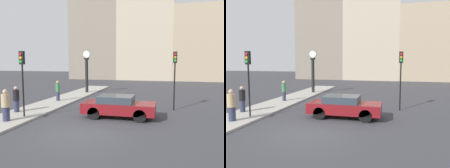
{
  "view_description": "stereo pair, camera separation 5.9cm",
  "coord_description": "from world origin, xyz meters",
  "views": [
    {
      "loc": [
        3.7,
        -9.14,
        3.28
      ],
      "look_at": [
        -0.12,
        6.12,
        1.68
      ],
      "focal_mm": 35.0,
      "sensor_mm": 36.0,
      "label": 1
    },
    {
      "loc": [
        3.76,
        -9.13,
        3.28
      ],
      "look_at": [
        -0.12,
        6.12,
        1.68
      ],
      "focal_mm": 35.0,
      "sensor_mm": 36.0,
      "label": 2
    }
  ],
  "objects": [
    {
      "name": "ground_plane",
      "position": [
        0.0,
        0.0,
        0.0
      ],
      "size": [
        120.0,
        120.0,
        0.0
      ],
      "primitive_type": "plane",
      "color": "#38383D"
    },
    {
      "name": "sidewalk_corner",
      "position": [
        -4.86,
        8.09,
        0.06
      ],
      "size": [
        2.66,
        20.18,
        0.12
      ],
      "primitive_type": "cube",
      "color": "#A39E93",
      "rests_on": "ground_plane"
    },
    {
      "name": "building_row",
      "position": [
        -0.74,
        31.63,
        7.41
      ],
      "size": [
        28.7,
        5.0,
        16.21
      ],
      "color": "gray",
      "rests_on": "ground_plane"
    },
    {
      "name": "sedan_car",
      "position": [
        1.0,
        3.2,
        0.69
      ],
      "size": [
        4.23,
        1.74,
        1.31
      ],
      "color": "maroon",
      "rests_on": "ground_plane"
    },
    {
      "name": "traffic_light_near",
      "position": [
        -4.31,
        1.73,
        2.82
      ],
      "size": [
        0.26,
        0.24,
        3.78
      ],
      "color": "black",
      "rests_on": "sidewalk_corner"
    },
    {
      "name": "traffic_light_far",
      "position": [
        4.24,
        6.06,
        2.83
      ],
      "size": [
        0.26,
        0.24,
        3.96
      ],
      "color": "black",
      "rests_on": "ground_plane"
    },
    {
      "name": "street_clock",
      "position": [
        -4.37,
        12.24,
        2.26
      ],
      "size": [
        0.81,
        0.4,
        4.37
      ],
      "color": "black",
      "rests_on": "sidewalk_corner"
    },
    {
      "name": "pedestrian_tan_coat",
      "position": [
        -4.61,
        0.63,
        0.96
      ],
      "size": [
        0.43,
        0.43,
        1.71
      ],
      "color": "#2D334C",
      "rests_on": "sidewalk_corner"
    },
    {
      "name": "pedestrian_black_jacket",
      "position": [
        -5.5,
        2.61,
        0.93
      ],
      "size": [
        0.38,
        0.38,
        1.64
      ],
      "color": "#2D334C",
      "rests_on": "sidewalk_corner"
    },
    {
      "name": "pedestrian_green_hoodie",
      "position": [
        -4.9,
        6.95,
        0.94
      ],
      "size": [
        0.33,
        0.33,
        1.64
      ],
      "color": "#2D334C",
      "rests_on": "sidewalk_corner"
    }
  ]
}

